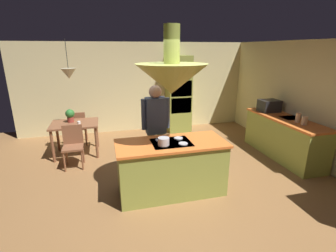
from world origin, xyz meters
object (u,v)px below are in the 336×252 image
at_px(canister_flour, 305,120).
at_px(microwave_on_counter, 269,106).
at_px(cup_on_table, 79,123).
at_px(oven_tower, 178,94).
at_px(cooking_pot_on_cooktop, 164,141).
at_px(person_at_island, 156,125).
at_px(dining_table, 75,128).
at_px(chair_facing_island, 73,143).
at_px(chair_by_back_wall, 78,126).
at_px(kitchen_island, 171,167).
at_px(canister_sugar, 298,118).
at_px(potted_plant_on_table, 70,115).

height_order(canister_flour, microwave_on_counter, microwave_on_counter).
height_order(cup_on_table, microwave_on_counter, microwave_on_counter).
bearing_deg(oven_tower, cooking_pot_on_cooktop, -110.48).
relative_size(oven_tower, person_at_island, 1.25).
distance_m(dining_table, chair_facing_island, 0.64).
bearing_deg(chair_by_back_wall, kitchen_island, 121.98).
bearing_deg(chair_by_back_wall, microwave_on_counter, 164.02).
distance_m(canister_sugar, cooking_pot_on_cooktop, 3.06).
height_order(person_at_island, chair_facing_island, person_at_island).
height_order(chair_by_back_wall, microwave_on_counter, microwave_on_counter).
bearing_deg(potted_plant_on_table, dining_table, -47.97).
relative_size(person_at_island, canister_flour, 10.00).
bearing_deg(microwave_on_counter, kitchen_island, -153.39).
height_order(kitchen_island, microwave_on_counter, microwave_on_counter).
bearing_deg(cooking_pot_on_cooktop, cup_on_table, 125.08).
relative_size(canister_flour, microwave_on_counter, 0.38).
xyz_separation_m(kitchen_island, microwave_on_counter, (2.84, 1.42, 0.59)).
bearing_deg(cooking_pot_on_cooktop, chair_by_back_wall, 118.36).
distance_m(canister_flour, canister_sugar, 0.18).
xyz_separation_m(kitchen_island, cooking_pot_on_cooktop, (-0.16, -0.13, 0.53)).
relative_size(kitchen_island, oven_tower, 0.83).
distance_m(kitchen_island, cooking_pot_on_cooktop, 0.57).
xyz_separation_m(oven_tower, canister_sugar, (1.74, -2.78, -0.08)).
xyz_separation_m(oven_tower, chair_by_back_wall, (-2.80, -0.52, -0.59)).
bearing_deg(canister_flour, chair_facing_island, 165.24).
height_order(oven_tower, chair_by_back_wall, oven_tower).
bearing_deg(cup_on_table, cooking_pot_on_cooktop, -54.92).
distance_m(dining_table, cooking_pot_on_cooktop, 2.73).
xyz_separation_m(dining_table, chair_by_back_wall, (0.00, 0.62, -0.15)).
relative_size(dining_table, chair_by_back_wall, 1.18).
bearing_deg(person_at_island, cooking_pot_on_cooktop, -93.18).
xyz_separation_m(person_at_island, potted_plant_on_table, (-1.67, 1.52, -0.08)).
xyz_separation_m(oven_tower, cooking_pot_on_cooktop, (-1.26, -3.37, -0.10)).
bearing_deg(canister_sugar, cup_on_table, 161.99).
distance_m(chair_by_back_wall, cooking_pot_on_cooktop, 3.28).
distance_m(oven_tower, chair_by_back_wall, 2.91).
height_order(dining_table, microwave_on_counter, microwave_on_counter).
bearing_deg(chair_by_back_wall, person_at_island, 127.73).
relative_size(person_at_island, cup_on_table, 19.46).
bearing_deg(person_at_island, cup_on_table, 140.20).
bearing_deg(potted_plant_on_table, cup_on_table, -55.81).
bearing_deg(cooking_pot_on_cooktop, microwave_on_counter, 27.37).
height_order(canister_sugar, microwave_on_counter, microwave_on_counter).
distance_m(chair_facing_island, cup_on_table, 0.53).
height_order(person_at_island, chair_by_back_wall, person_at_island).
bearing_deg(dining_table, oven_tower, 22.21).
height_order(chair_by_back_wall, canister_sugar, canister_sugar).
relative_size(chair_facing_island, canister_flour, 4.97).
distance_m(oven_tower, dining_table, 3.06).
bearing_deg(dining_table, potted_plant_on_table, 132.03).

